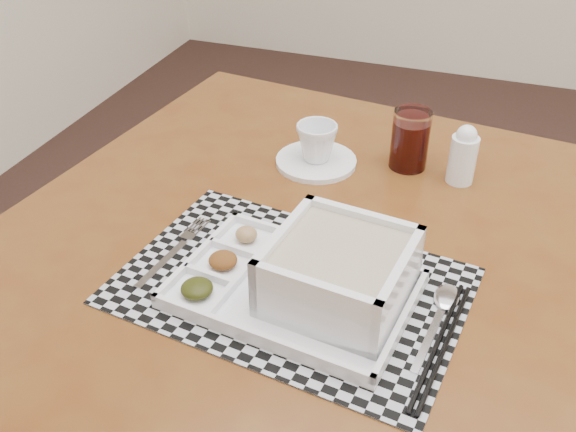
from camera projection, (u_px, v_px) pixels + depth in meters
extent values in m
cube|color=#5C2A10|center=(326.00, 255.00, 1.00)|extent=(1.15, 1.15, 0.04)
cylinder|color=#5C2A10|center=(234.00, 224.00, 1.73)|extent=(0.05, 0.05, 0.73)
cube|color=#5C2A10|center=(410.00, 162.00, 1.36)|extent=(0.88, 0.14, 0.08)
cube|color=#5C2A10|center=(109.00, 215.00, 1.20)|extent=(0.14, 0.88, 0.08)
cube|color=#AEAFB6|center=(291.00, 286.00, 0.91)|extent=(0.51, 0.38, 0.00)
cube|color=white|center=(294.00, 292.00, 0.89)|extent=(0.34, 0.26, 0.01)
cube|color=white|center=(325.00, 244.00, 0.96)|extent=(0.32, 0.05, 0.01)
cube|color=white|center=(256.00, 335.00, 0.81)|extent=(0.32, 0.05, 0.01)
cube|color=white|center=(198.00, 254.00, 0.94)|extent=(0.03, 0.22, 0.01)
cube|color=white|center=(402.00, 322.00, 0.83)|extent=(0.03, 0.22, 0.01)
cube|color=white|center=(246.00, 270.00, 0.91)|extent=(0.03, 0.20, 0.01)
cube|color=white|center=(208.00, 275.00, 0.90)|extent=(0.08, 0.02, 0.01)
cube|color=white|center=(233.00, 249.00, 0.95)|extent=(0.08, 0.02, 0.01)
ellipsoid|color=black|center=(197.00, 288.00, 0.87)|extent=(0.04, 0.04, 0.02)
ellipsoid|color=#47260B|center=(223.00, 260.00, 0.92)|extent=(0.04, 0.04, 0.02)
ellipsoid|color=olive|center=(246.00, 234.00, 0.97)|extent=(0.03, 0.03, 0.02)
cube|color=white|center=(338.00, 293.00, 0.87)|extent=(0.20, 0.20, 0.01)
cube|color=white|center=(362.00, 238.00, 0.91)|extent=(0.18, 0.03, 0.09)
cube|color=white|center=(313.00, 309.00, 0.79)|extent=(0.18, 0.03, 0.09)
cube|color=white|center=(284.00, 254.00, 0.88)|extent=(0.03, 0.18, 0.09)
cube|color=white|center=(398.00, 289.00, 0.82)|extent=(0.03, 0.18, 0.09)
cube|color=tan|center=(339.00, 273.00, 0.85)|extent=(0.17, 0.17, 0.08)
cube|color=silver|center=(160.00, 263.00, 0.95)|extent=(0.03, 0.12, 0.00)
cube|color=silver|center=(188.00, 236.00, 1.00)|extent=(0.02, 0.02, 0.00)
cube|color=silver|center=(194.00, 225.00, 1.03)|extent=(0.01, 0.04, 0.00)
cube|color=silver|center=(197.00, 226.00, 1.02)|extent=(0.01, 0.04, 0.00)
cube|color=silver|center=(200.00, 226.00, 1.02)|extent=(0.01, 0.04, 0.00)
cube|color=silver|center=(204.00, 227.00, 1.02)|extent=(0.01, 0.04, 0.00)
cube|color=silver|center=(428.00, 340.00, 0.82)|extent=(0.02, 0.12, 0.00)
ellipsoid|color=silver|center=(447.00, 297.00, 0.88)|extent=(0.04, 0.06, 0.01)
cylinder|color=black|center=(438.00, 343.00, 0.81)|extent=(0.04, 0.24, 0.01)
cylinder|color=black|center=(445.00, 345.00, 0.81)|extent=(0.04, 0.24, 0.01)
cylinder|color=white|center=(316.00, 161.00, 1.19)|extent=(0.15, 0.15, 0.01)
imported|color=white|center=(317.00, 142.00, 1.17)|extent=(0.08, 0.08, 0.07)
cylinder|color=white|center=(410.00, 139.00, 1.15)|extent=(0.07, 0.07, 0.11)
cylinder|color=#3B0604|center=(409.00, 145.00, 1.16)|extent=(0.06, 0.06, 0.09)
cylinder|color=white|center=(462.00, 160.00, 1.12)|extent=(0.05, 0.05, 0.09)
sphere|color=white|center=(467.00, 135.00, 1.09)|extent=(0.04, 0.04, 0.04)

